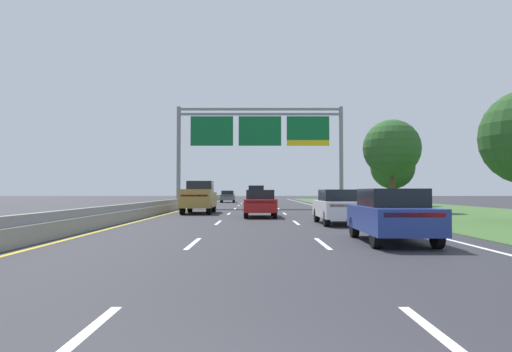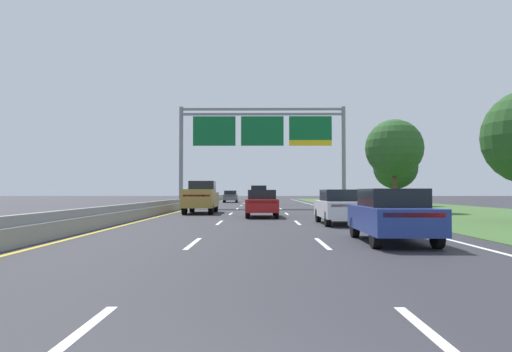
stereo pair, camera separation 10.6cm
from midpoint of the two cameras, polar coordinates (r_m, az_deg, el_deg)
name	(u,v)px [view 1 (the left image)]	position (r m, az deg, el deg)	size (l,w,h in m)	color
ground_plane	(258,210)	(38.23, 0.21, -4.06)	(220.00, 220.00, 0.00)	#2B2B30
lane_striping	(258,210)	(37.78, 0.21, -4.09)	(11.96, 106.00, 0.01)	white
grass_verge_right	(433,210)	(40.70, 20.30, -3.80)	(14.00, 110.00, 0.02)	#3D602D
median_barrier_concrete	(176,205)	(38.79, -9.61, -3.48)	(0.60, 110.00, 0.85)	gray
overhead_sign_gantry	(262,136)	(43.22, 0.61, 4.84)	(15.06, 0.42, 9.15)	gray
pickup_truck_gold	(201,197)	(32.77, -6.70, -2.55)	(2.05, 5.42, 2.20)	#A38438
car_blue_right_lane_sedan	(393,214)	(14.55, 15.85, -4.43)	(1.90, 4.43, 1.57)	navy
car_red_centre_lane_sedan	(262,203)	(27.69, 0.58, -3.23)	(1.84, 4.41, 1.57)	maroon
car_grey_left_lane_sedan	(229,196)	(63.26, -3.23, -2.43)	(1.89, 4.43, 1.57)	slate
car_white_right_lane_sedan	(341,206)	(22.03, 9.93, -3.56)	(1.87, 4.42, 1.57)	silver
car_navy_centre_lane_suv	(258,195)	(53.10, 0.21, -2.25)	(2.03, 4.75, 2.11)	#161E47
roadside_tree_mid	(394,148)	(36.01, 16.03, 3.19)	(4.16, 4.16, 6.70)	#4C3823
roadside_tree_far	(394,167)	(51.29, 16.14, 1.04)	(4.54, 4.54, 6.27)	#4C3823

